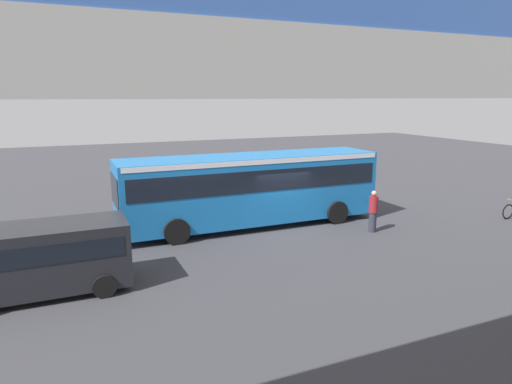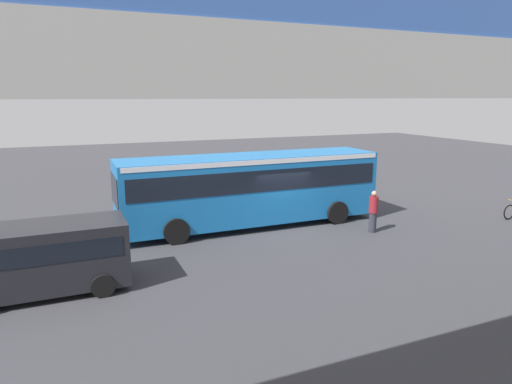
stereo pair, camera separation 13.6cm
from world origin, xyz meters
TOP-DOWN VIEW (x-y plane):
  - ground at (0.00, 0.00)m, footprint 80.00×80.00m
  - city_bus at (0.99, -0.94)m, footprint 11.54×2.85m
  - parked_van at (9.28, 3.19)m, footprint 4.80×2.17m
  - pedestrian at (-3.38, 2.03)m, footprint 0.38×0.38m
  - traffic_sign at (2.99, -3.59)m, footprint 0.08×0.60m
  - lane_dash_leftmost at (-4.00, -2.97)m, footprint 2.00×0.20m
  - lane_dash_left at (0.00, -2.97)m, footprint 2.00×0.20m
  - lane_dash_centre at (4.00, -2.97)m, footprint 2.00×0.20m

SIDE VIEW (x-z plane):
  - ground at x=0.00m, z-range 0.00..0.00m
  - lane_dash_leftmost at x=-4.00m, z-range 0.00..0.01m
  - lane_dash_left at x=0.00m, z-range 0.00..0.01m
  - lane_dash_centre at x=4.00m, z-range 0.00..0.01m
  - pedestrian at x=-3.38m, z-range -0.01..1.78m
  - parked_van at x=9.28m, z-range 0.16..2.21m
  - city_bus at x=0.99m, z-range 0.31..3.46m
  - traffic_sign at x=2.99m, z-range 0.49..3.29m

